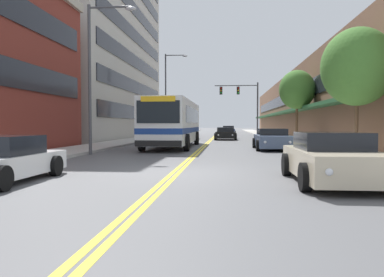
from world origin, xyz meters
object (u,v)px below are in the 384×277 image
street_lamp_left_near (97,65)px  street_lamp_left_far (168,89)px  car_champagne_parked_right_foreground (333,159)px  car_red_parked_left_far (176,133)px  car_dark_grey_moving_lead (229,129)px  street_tree_right_mid (297,90)px  car_slate_blue_parked_right_mid (272,139)px  street_tree_right_near (357,67)px  city_bus (174,121)px  fire_hydrant (312,144)px  traffic_signal_mast (243,99)px  car_black_moving_second (226,134)px  car_beige_parked_left_mid (166,134)px  car_navy_moving_third (228,131)px

street_lamp_left_near → street_lamp_left_far: (-0.05, 23.37, 1.00)m
car_champagne_parked_right_foreground → car_red_parked_left_far: bearing=104.8°
car_champagne_parked_right_foreground → car_dark_grey_moving_lead: 60.73m
street_tree_right_mid → car_slate_blue_parked_right_mid: bearing=-110.0°
street_lamp_left_near → street_tree_right_near: (12.32, -0.98, -0.43)m
city_bus → street_tree_right_mid: bearing=32.9°
street_lamp_left_near → fire_hydrant: street_lamp_left_near is taller
car_champagne_parked_right_foreground → traffic_signal_mast: (-0.89, 35.05, 3.99)m
car_champagne_parked_right_foreground → car_dark_grey_moving_lead: bearing=92.3°
fire_hydrant → car_black_moving_second: bearing=104.0°
street_tree_right_mid → fire_hydrant: 12.15m
street_lamp_left_near → fire_hydrant: 11.65m
car_red_parked_left_far → street_tree_right_near: 27.95m
car_beige_parked_left_mid → fire_hydrant: size_ratio=5.18×
car_champagne_parked_right_foreground → street_tree_right_near: 8.69m
city_bus → car_slate_blue_parked_right_mid: 6.73m
car_beige_parked_left_mid → car_slate_blue_parked_right_mid: bearing=-56.3°
car_red_parked_left_far → traffic_signal_mast: size_ratio=0.63×
car_black_moving_second → traffic_signal_mast: bearing=75.0°
car_navy_moving_third → street_lamp_left_near: (-6.72, -34.39, 3.90)m
car_beige_parked_left_mid → street_tree_right_mid: bearing=-23.6°
car_black_moving_second → fire_hydrant: size_ratio=5.23×
car_dark_grey_moving_lead → street_tree_right_mid: bearing=-82.4°
car_navy_moving_third → fire_hydrant: bearing=-82.9°
car_black_moving_second → street_lamp_left_far: street_lamp_left_far is taller
street_lamp_left_far → street_tree_right_mid: bearing=-41.2°
car_slate_blue_parked_right_mid → street_tree_right_mid: bearing=70.0°
car_black_moving_second → street_lamp_left_near: 20.59m
car_red_parked_left_far → car_champagne_parked_right_foreground: (8.61, -32.53, 0.05)m
car_red_parked_left_far → car_black_moving_second: car_black_moving_second is taller
car_red_parked_left_far → car_slate_blue_parked_right_mid: bearing=-66.1°
car_beige_parked_left_mid → car_champagne_parked_right_foreground: size_ratio=0.96×
car_champagne_parked_right_foreground → street_lamp_left_near: size_ratio=0.59×
car_black_moving_second → street_lamp_left_far: bearing=146.9°
car_dark_grey_moving_lead → city_bus: bearing=-94.9°
city_bus → traffic_signal_mast: 20.92m
traffic_signal_mast → car_black_moving_second: bearing=-105.0°
car_red_parked_left_far → car_champagne_parked_right_foreground: car_champagne_parked_right_foreground is taller
car_navy_moving_third → street_tree_right_near: 35.98m
street_lamp_left_near → street_tree_right_near: size_ratio=1.32×
city_bus → car_slate_blue_parked_right_mid: size_ratio=2.34×
city_bus → fire_hydrant: size_ratio=13.87×
car_red_parked_left_far → street_tree_right_near: street_tree_right_near is taller
traffic_signal_mast → fire_hydrant: traffic_signal_mast is taller
car_champagne_parked_right_foreground → car_black_moving_second: bearing=96.0°
car_navy_moving_third → street_lamp_left_far: street_lamp_left_far is taller
car_black_moving_second → street_lamp_left_far: size_ratio=0.46×
car_champagne_parked_right_foreground → street_lamp_left_near: (-9.30, 8.34, 3.90)m
car_dark_grey_moving_lead → car_slate_blue_parked_right_mid: bearing=-87.1°
car_slate_blue_parked_right_mid → car_black_moving_second: 14.73m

